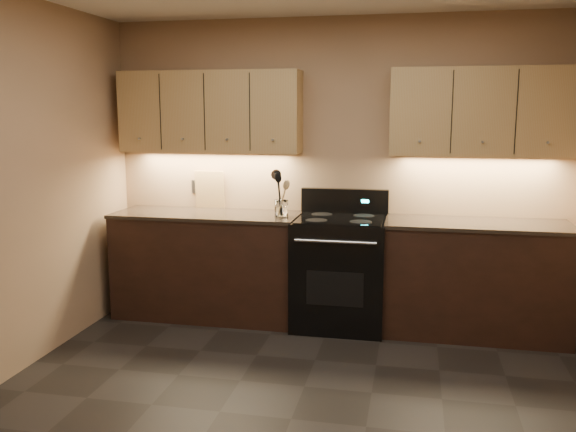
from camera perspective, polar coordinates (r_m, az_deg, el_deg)
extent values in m
plane|color=black|center=(3.81, 0.30, -18.47)|extent=(4.00, 4.00, 0.00)
cube|color=tan|center=(5.36, 4.57, 4.33)|extent=(4.00, 0.04, 2.60)
cube|color=black|center=(5.47, -7.51, -4.67)|extent=(1.60, 0.60, 0.90)
cube|color=#3A2E25|center=(5.37, -7.62, 0.14)|extent=(1.62, 0.62, 0.03)
cube|color=black|center=(5.20, 17.09, -5.78)|extent=(1.44, 0.60, 0.90)
cube|color=#3A2E25|center=(5.10, 17.35, -0.74)|extent=(1.46, 0.62, 0.03)
cube|color=black|center=(5.18, 4.87, -5.32)|extent=(0.76, 0.65, 0.92)
cube|color=black|center=(5.08, 4.95, -0.25)|extent=(0.70, 0.60, 0.01)
cube|color=black|center=(5.34, 5.33, 1.38)|extent=(0.76, 0.07, 0.22)
cube|color=#19E5F2|center=(5.29, 7.22, 1.38)|extent=(0.06, 0.00, 0.03)
cylinder|color=silver|center=(4.77, 4.44, -2.42)|extent=(0.65, 0.02, 0.02)
cube|color=black|center=(4.88, 4.40, -6.82)|extent=(0.46, 0.00, 0.28)
cylinder|color=black|center=(4.96, 2.67, -0.39)|extent=(0.18, 0.18, 0.00)
cylinder|color=black|center=(4.91, 6.82, -0.54)|extent=(0.18, 0.18, 0.00)
cylinder|color=black|center=(5.25, 3.19, 0.17)|extent=(0.18, 0.18, 0.00)
cylinder|color=black|center=(5.21, 7.11, 0.04)|extent=(0.18, 0.18, 0.00)
cube|color=tan|center=(5.44, -7.30, 9.63)|extent=(1.60, 0.30, 0.70)
cube|color=tan|center=(5.17, 17.69, 9.25)|extent=(1.44, 0.30, 0.70)
cube|color=#B2B5BA|center=(5.68, -8.59, 2.73)|extent=(0.08, 0.01, 0.12)
cylinder|color=white|center=(5.13, -0.63, 0.74)|extent=(0.13, 0.13, 0.14)
cylinder|color=white|center=(5.14, -0.63, 0.05)|extent=(0.11, 0.11, 0.02)
cube|color=tan|center=(5.62, -7.34, 2.48)|extent=(0.27, 0.05, 0.34)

